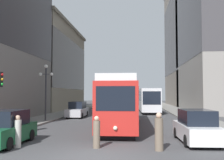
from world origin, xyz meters
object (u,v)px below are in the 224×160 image
object	(u,v)px
transit_bus	(148,99)
lamp_post_left_near	(46,83)
pedestrian_on_sidewalk	(97,133)
parked_car_left_near	(77,110)
parked_car_left_mid	(6,129)
pedestrian_crossing_near	(17,132)
pedestrian_crossing_far	(159,133)
parked_car_right_far	(196,127)
streetcar	(122,101)

from	to	relation	value
transit_bus	lamp_post_left_near	size ratio (longest dim) A/B	2.21
pedestrian_on_sidewalk	parked_car_left_near	bearing A→B (deg)	-41.97
parked_car_left_near	parked_car_left_mid	xyz separation A→B (m)	(0.00, -16.61, -0.00)
parked_car_left_mid	pedestrian_crossing_near	xyz separation A→B (m)	(0.95, -0.64, -0.09)
parked_car_left_mid	pedestrian_on_sidewalk	distance (m)	4.97
parked_car_left_near	pedestrian_on_sidewalk	bearing A→B (deg)	-74.37
parked_car_left_near	pedestrian_crossing_near	distance (m)	17.28
transit_bus	pedestrian_on_sidewalk	size ratio (longest dim) A/B	7.56
pedestrian_crossing_near	pedestrian_crossing_far	bearing A→B (deg)	-140.45
pedestrian_crossing_near	pedestrian_on_sidewalk	xyz separation A→B (m)	(4.00, 0.23, -0.01)
transit_bus	parked_car_left_near	distance (m)	12.70
parked_car_right_far	pedestrian_crossing_far	bearing A→B (deg)	43.69
parked_car_right_far	lamp_post_left_near	world-z (taller)	lamp_post_left_near
transit_bus	pedestrian_crossing_near	bearing A→B (deg)	-108.28
parked_car_right_far	lamp_post_left_near	bearing A→B (deg)	-40.55
parked_car_left_mid	pedestrian_crossing_near	size ratio (longest dim) A/B	2.67
streetcar	transit_bus	distance (m)	17.73
streetcar	parked_car_right_far	world-z (taller)	streetcar
streetcar	pedestrian_crossing_near	distance (m)	10.31
parked_car_left_mid	parked_car_left_near	bearing A→B (deg)	89.55
pedestrian_crossing_far	lamp_post_left_near	distance (m)	15.76
streetcar	pedestrian_crossing_near	world-z (taller)	streetcar
parked_car_left_mid	transit_bus	bearing A→B (deg)	71.22
pedestrian_crossing_far	pedestrian_on_sidewalk	bearing A→B (deg)	71.59
pedestrian_crossing_far	transit_bus	bearing A→B (deg)	-14.01
parked_car_left_near	parked_car_left_mid	size ratio (longest dim) A/B	1.14
lamp_post_left_near	transit_bus	bearing A→B (deg)	54.51
parked_car_left_near	pedestrian_crossing_far	distance (m)	19.08
streetcar	pedestrian_crossing_far	xyz separation A→B (m)	(2.32, -9.13, -1.26)
pedestrian_crossing_far	lamp_post_left_near	bearing A→B (deg)	26.97
pedestrian_crossing_near	pedestrian_crossing_far	size ratio (longest dim) A/B	0.90
parked_car_left_near	parked_car_left_mid	distance (m)	16.61
lamp_post_left_near	pedestrian_on_sidewalk	bearing A→B (deg)	-59.47
streetcar	pedestrian_crossing_near	size ratio (longest dim) A/B	9.07
transit_bus	pedestrian_crossing_far	world-z (taller)	transit_bus
pedestrian_crossing_far	streetcar	bearing A→B (deg)	1.50
parked_car_right_far	streetcar	bearing A→B (deg)	-58.44
parked_car_left_near	pedestrian_on_sidewalk	xyz separation A→B (m)	(4.95, -17.02, -0.10)
streetcar	transit_bus	size ratio (longest dim) A/B	1.22
streetcar	transit_bus	xyz separation A→B (m)	(2.90, 17.49, -0.15)
parked_car_left_mid	pedestrian_on_sidewalk	bearing A→B (deg)	-5.14
pedestrian_on_sidewalk	parked_car_left_mid	bearing A→B (deg)	27.12
parked_car_left_near	pedestrian_crossing_near	xyz separation A→B (m)	(0.95, -17.25, -0.09)
parked_car_left_mid	lamp_post_left_near	bearing A→B (deg)	99.17
transit_bus	parked_car_right_far	xyz separation A→B (m)	(1.66, -24.30, -1.10)
streetcar	pedestrian_on_sidewalk	bearing A→B (deg)	-95.36
parked_car_right_far	pedestrian_crossing_far	size ratio (longest dim) A/B	2.55
pedestrian_crossing_near	pedestrian_on_sidewalk	world-z (taller)	pedestrian_crossing_near
parked_car_right_far	pedestrian_crossing_near	bearing A→B (deg)	11.33
parked_car_left_near	parked_car_left_mid	bearing A→B (deg)	-90.58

